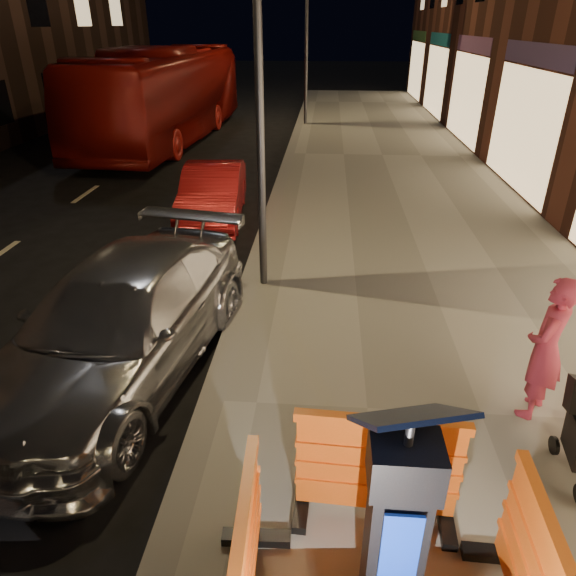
# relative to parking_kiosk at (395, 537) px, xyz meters

# --- Properties ---
(ground_plane) EXTENTS (120.00, 120.00, 0.00)m
(ground_plane) POSITION_rel_parking_kiosk_xyz_m (-1.72, 2.34, -1.13)
(ground_plane) COLOR black
(ground_plane) RESTS_ON ground
(sidewalk) EXTENTS (6.00, 60.00, 0.15)m
(sidewalk) POSITION_rel_parking_kiosk_xyz_m (1.28, 2.34, -1.05)
(sidewalk) COLOR gray
(sidewalk) RESTS_ON ground
(kerb) EXTENTS (0.30, 60.00, 0.15)m
(kerb) POSITION_rel_parking_kiosk_xyz_m (-1.72, 2.34, -1.05)
(kerb) COLOR slate
(kerb) RESTS_ON ground
(parking_kiosk) EXTENTS (0.62, 0.62, 1.95)m
(parking_kiosk) POSITION_rel_parking_kiosk_xyz_m (0.00, 0.00, 0.00)
(parking_kiosk) COLOR black
(parking_kiosk) RESTS_ON sidewalk
(barrier_back) EXTENTS (1.42, 0.64, 1.09)m
(barrier_back) POSITION_rel_parking_kiosk_xyz_m (0.00, 0.95, -0.43)
(barrier_back) COLOR orange
(barrier_back) RESTS_ON sidewalk
(barrier_kerbside) EXTENTS (0.63, 1.42, 1.09)m
(barrier_kerbside) POSITION_rel_parking_kiosk_xyz_m (-0.95, 0.00, -0.43)
(barrier_kerbside) COLOR orange
(barrier_kerbside) RESTS_ON sidewalk
(car_silver) EXTENTS (2.74, 5.09, 1.40)m
(car_silver) POSITION_rel_parking_kiosk_xyz_m (-2.95, 3.06, -1.13)
(car_silver) COLOR #AEAEB3
(car_silver) RESTS_ON ground
(car_red) EXTENTS (1.57, 3.68, 1.18)m
(car_red) POSITION_rel_parking_kiosk_xyz_m (-3.00, 8.75, -1.13)
(car_red) COLOR #A41519
(car_red) RESTS_ON ground
(bus_doubledecker) EXTENTS (3.27, 11.72, 3.23)m
(bus_doubledecker) POSITION_rel_parking_kiosk_xyz_m (-6.41, 17.21, -1.13)
(bus_doubledecker) COLOR maroon
(bus_doubledecker) RESTS_ON ground
(man) EXTENTS (0.66, 0.71, 1.63)m
(man) POSITION_rel_parking_kiosk_xyz_m (1.82, 2.44, -0.16)
(man) COLOR #A92D40
(man) RESTS_ON sidewalk
(street_lamp_mid) EXTENTS (0.12, 0.12, 6.00)m
(street_lamp_mid) POSITION_rel_parking_kiosk_xyz_m (-1.47, 5.34, 2.02)
(street_lamp_mid) COLOR #3F3F44
(street_lamp_mid) RESTS_ON sidewalk
(street_lamp_far) EXTENTS (0.12, 0.12, 6.00)m
(street_lamp_far) POSITION_rel_parking_kiosk_xyz_m (-1.47, 20.34, 2.02)
(street_lamp_far) COLOR #3F3F44
(street_lamp_far) RESTS_ON sidewalk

